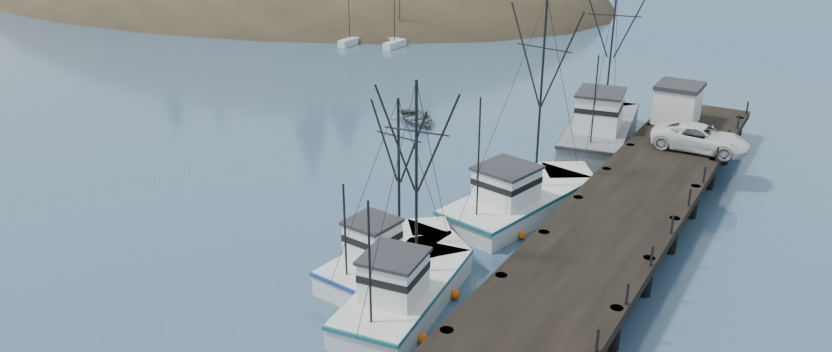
{
  "coord_description": "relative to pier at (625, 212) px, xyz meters",
  "views": [
    {
      "loc": [
        23.01,
        -20.57,
        18.43
      ],
      "look_at": [
        2.78,
        12.97,
        2.5
      ],
      "focal_mm": 32.0,
      "sensor_mm": 36.0,
      "label": 1
    }
  ],
  "objects": [
    {
      "name": "trawler_near",
      "position": [
        -6.57,
        -11.46,
        -0.87
      ],
      "size": [
        4.57,
        10.61,
        10.78
      ],
      "color": "silver",
      "rests_on": "ground"
    },
    {
      "name": "work_vessel",
      "position": [
        -5.95,
        14.39,
        -0.46
      ],
      "size": [
        6.21,
        14.28,
        12.08
      ],
      "color": "slate",
      "rests_on": "ground"
    },
    {
      "name": "ground",
      "position": [
        -14.0,
        -16.0,
        -1.69
      ],
      "size": [
        400.0,
        400.0,
        0.0
      ],
      "primitive_type": "plane",
      "color": "#2E4967",
      "rests_on": "ground"
    },
    {
      "name": "pier_shed",
      "position": [
        -1.24,
        16.52,
        1.73
      ],
      "size": [
        3.0,
        3.2,
        2.8
      ],
      "color": "silver",
      "rests_on": "pier"
    },
    {
      "name": "trawler_far",
      "position": [
        -6.18,
        0.82,
        -0.87
      ],
      "size": [
        6.15,
        12.63,
        12.66
      ],
      "color": "silver",
      "rests_on": "ground"
    },
    {
      "name": "headland",
      "position": [
        -88.95,
        62.61,
        -6.24
      ],
      "size": [
        134.8,
        78.0,
        51.0
      ],
      "color": "#382D1E",
      "rests_on": "ground"
    },
    {
      "name": "trawler_mid",
      "position": [
        -8.96,
        -9.34,
        -0.87
      ],
      "size": [
        3.8,
        8.97,
        9.17
      ],
      "color": "silver",
      "rests_on": "ground"
    },
    {
      "name": "moored_sailboats",
      "position": [
        -47.63,
        41.26,
        -1.36
      ],
      "size": [
        24.63,
        19.64,
        6.35
      ],
      "color": "silver",
      "rests_on": "ground"
    },
    {
      "name": "pickup_truck",
      "position": [
        1.48,
        11.21,
        1.14
      ],
      "size": [
        5.99,
        2.76,
        1.66
      ],
      "primitive_type": "imported",
      "rotation": [
        0.0,
        0.0,
        1.57
      ],
      "color": "silver",
      "rests_on": "pier"
    },
    {
      "name": "pier",
      "position": [
        0.0,
        0.0,
        0.0
      ],
      "size": [
        6.0,
        44.0,
        2.0
      ],
      "color": "black",
      "rests_on": "ground"
    },
    {
      "name": "motorboat",
      "position": [
        -20.27,
        12.1,
        -1.69
      ],
      "size": [
        5.78,
        5.54,
        0.97
      ],
      "primitive_type": "imported",
      "rotation": [
        0.0,
        0.0,
        0.91
      ],
      "color": "slate",
      "rests_on": "ground"
    }
  ]
}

